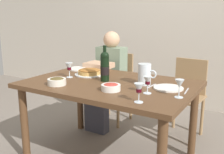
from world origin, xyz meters
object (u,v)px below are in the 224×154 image
object	(u,v)px
wine_glass_spare	(139,89)
diner_left	(107,77)
wine_glass_left_diner	(179,85)
dinner_plate_left_setting	(80,69)
chair_right	(186,93)
dinner_plate_right_setting	(168,88)
wine_bottle	(105,66)
wine_glass_right_diner	(69,67)
wine_glass_centre	(148,81)
dining_table	(109,92)
water_pitcher	(145,75)
baked_tart	(89,72)
olive_bowl	(57,81)
chair_left	(116,83)
salad_bowl	(111,87)

from	to	relation	value
wine_glass_spare	diner_left	size ratio (longest dim) A/B	0.12
wine_glass_left_diner	dinner_plate_left_setting	world-z (taller)	wine_glass_left_diner
wine_glass_spare	chair_right	bearing A→B (deg)	90.42
wine_glass_spare	dinner_plate_right_setting	size ratio (longest dim) A/B	0.56
chair_right	diner_left	bearing A→B (deg)	20.48
wine_bottle	diner_left	world-z (taller)	diner_left
wine_glass_right_diner	wine_glass_centre	distance (m)	0.87
dining_table	chair_right	size ratio (longest dim) A/B	1.72
diner_left	chair_right	world-z (taller)	diner_left
wine_bottle	water_pitcher	distance (m)	0.37
wine_bottle	dinner_plate_left_setting	size ratio (longest dim) A/B	1.23
dining_table	wine_glass_right_diner	bearing A→B (deg)	-175.52
baked_tart	dinner_plate_left_setting	distance (m)	0.31
olive_bowl	diner_left	bearing A→B (deg)	96.18
wine_glass_right_diner	chair_right	bearing A→B (deg)	46.81
water_pitcher	wine_glass_spare	bearing A→B (deg)	-70.43
wine_glass_left_diner	diner_left	bearing A→B (deg)	144.79
baked_tart	wine_glass_spare	xyz separation A→B (m)	(0.80, -0.53, 0.07)
water_pitcher	wine_glass_spare	distance (m)	0.49
wine_glass_centre	wine_glass_spare	distance (m)	0.23
dining_table	olive_bowl	size ratio (longest dim) A/B	9.30
wine_glass_right_diner	baked_tart	bearing A→B (deg)	61.66
baked_tart	wine_glass_centre	xyz separation A→B (m)	(0.76, -0.30, 0.07)
wine_bottle	chair_left	size ratio (longest dim) A/B	0.38
olive_bowl	dining_table	bearing A→B (deg)	41.96
wine_glass_left_diner	dinner_plate_right_setting	bearing A→B (deg)	127.39
baked_tart	wine_glass_spare	distance (m)	0.96
salad_bowl	diner_left	distance (m)	1.09
olive_bowl	chair_left	distance (m)	1.26
water_pitcher	chair_right	xyz separation A→B (m)	(0.15, 0.83, -0.35)
salad_bowl	dinner_plate_right_setting	bearing A→B (deg)	37.26
chair_right	baked_tart	bearing A→B (deg)	49.45
wine_bottle	chair_left	distance (m)	1.05
dinner_plate_left_setting	diner_left	size ratio (longest dim) A/B	0.23
dinner_plate_left_setting	chair_right	world-z (taller)	chair_right
salad_bowl	chair_left	distance (m)	1.31
diner_left	water_pitcher	bearing A→B (deg)	142.30
olive_bowl	diner_left	world-z (taller)	diner_left
baked_tart	wine_glass_spare	bearing A→B (deg)	-33.47
dinner_plate_left_setting	chair_right	bearing A→B (deg)	29.06
diner_left	chair_right	xyz separation A→B (m)	(0.91, 0.24, -0.12)
dining_table	chair_left	size ratio (longest dim) A/B	1.72
salad_bowl	chair_right	bearing A→B (deg)	74.77
dining_table	dinner_plate_left_setting	size ratio (longest dim) A/B	5.62
wine_glass_left_diner	wine_glass_centre	world-z (taller)	wine_glass_left_diner
baked_tart	dining_table	bearing A→B (deg)	-25.30
olive_bowl	diner_left	distance (m)	1.00
salad_bowl	dinner_plate_left_setting	distance (m)	0.92
water_pitcher	olive_bowl	world-z (taller)	water_pitcher
wine_glass_right_diner	wine_glass_spare	bearing A→B (deg)	-20.54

